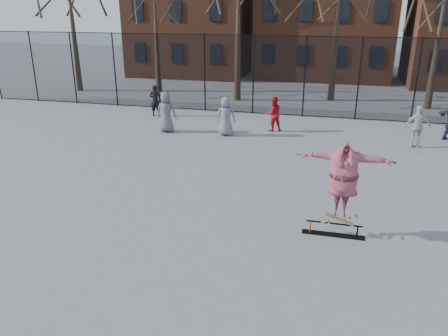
% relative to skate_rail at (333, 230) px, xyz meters
% --- Properties ---
extents(ground, '(100.00, 100.00, 0.00)m').
position_rel_skate_rail_xyz_m(ground, '(-3.01, -0.69, -0.13)').
color(ground, slate).
extents(skate_rail, '(1.52, 0.23, 0.34)m').
position_rel_skate_rail_xyz_m(skate_rail, '(0.00, 0.00, 0.00)').
color(skate_rail, black).
rests_on(skate_rail, ground).
extents(skateboard, '(0.78, 0.18, 0.09)m').
position_rel_skate_rail_xyz_m(skateboard, '(0.11, -0.00, 0.25)').
color(skateboard, brown).
rests_on(skateboard, skate_rail).
extents(skater, '(2.26, 0.63, 1.84)m').
position_rel_skate_rail_xyz_m(skater, '(0.11, -0.00, 1.22)').
color(skater, '#6E3D99').
rests_on(skater, skateboard).
extents(bystander_grey, '(0.93, 0.65, 1.80)m').
position_rel_skate_rail_xyz_m(bystander_grey, '(-7.47, 7.86, 0.77)').
color(bystander_grey, '#5A595E').
rests_on(bystander_grey, ground).
extents(bystander_black, '(0.62, 0.45, 1.58)m').
position_rel_skate_rail_xyz_m(bystander_black, '(-9.14, 10.58, 0.66)').
color(bystander_black, black).
rests_on(bystander_black, ground).
extents(bystander_red, '(0.94, 0.87, 1.56)m').
position_rel_skate_rail_xyz_m(bystander_red, '(-2.87, 9.22, 0.65)').
color(bystander_red, red).
rests_on(bystander_red, ground).
extents(bystander_white, '(1.02, 0.51, 1.68)m').
position_rel_skate_rail_xyz_m(bystander_white, '(3.01, 8.20, 0.71)').
color(bystander_white, beige).
rests_on(bystander_white, ground).
extents(bystander_extra, '(0.93, 0.72, 1.70)m').
position_rel_skate_rail_xyz_m(bystander_extra, '(-4.76, 7.97, 0.72)').
color(bystander_extra, slate).
rests_on(bystander_extra, ground).
extents(fence, '(34.03, 0.07, 4.00)m').
position_rel_skate_rail_xyz_m(fence, '(-3.02, 12.31, 1.92)').
color(fence, black).
rests_on(fence, ground).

